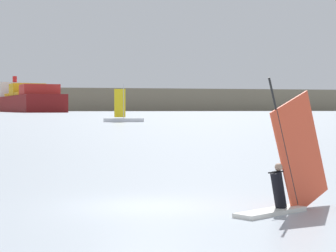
# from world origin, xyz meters

# --- Properties ---
(ground_plane) EXTENTS (4000.00, 4000.00, 0.00)m
(ground_plane) POSITION_xyz_m (0.00, 0.00, 0.00)
(ground_plane) COLOR #9EA8B2
(windsurfer) EXTENTS (3.79, 2.01, 3.94)m
(windsurfer) POSITION_xyz_m (3.55, -2.14, 0.95)
(windsurfer) COLOR white
(windsurfer) RESTS_ON ground_plane
(cargo_ship) EXTENTS (39.89, 181.24, 33.49)m
(cargo_ship) POSITION_xyz_m (55.12, 537.64, 9.21)
(cargo_ship) COLOR maroon
(cargo_ship) RESTS_ON ground_plane
(distant_headland) EXTENTS (1109.06, 522.76, 26.44)m
(distant_headland) POSITION_xyz_m (71.45, 927.13, 13.22)
(distant_headland) COLOR #756B56
(distant_headland) RESTS_ON ground_plane
(small_sailboat) EXTENTS (8.86, 4.24, 8.06)m
(small_sailboat) POSITION_xyz_m (29.74, 116.60, 0.64)
(small_sailboat) COLOR white
(small_sailboat) RESTS_ON ground_plane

